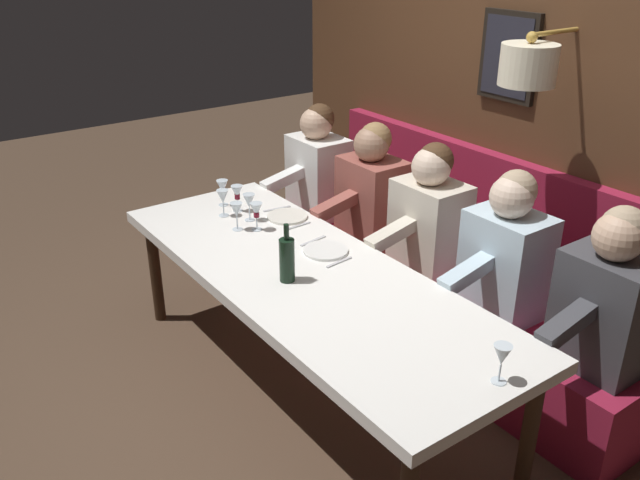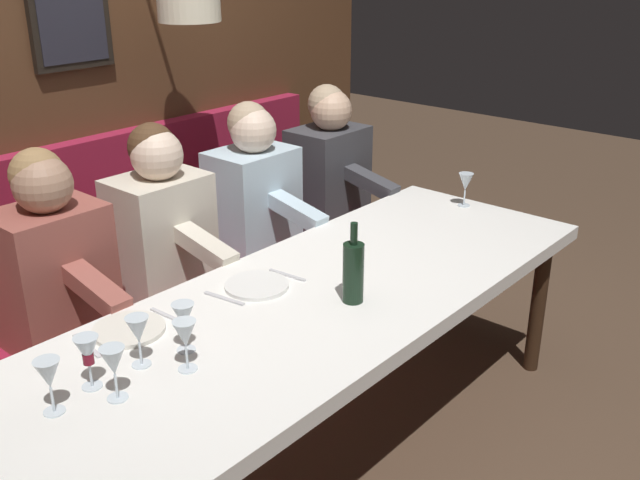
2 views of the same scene
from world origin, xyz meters
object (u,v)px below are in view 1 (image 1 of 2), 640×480
Objects in this scene: wine_glass_1 at (222,188)px; wine_glass_5 at (249,202)px; diner_middle at (429,215)px; wine_glass_6 at (256,211)px; wine_glass_2 at (223,197)px; diner_far at (371,189)px; diner_farthest at (317,165)px; wine_glass_4 at (502,356)px; wine_glass_0 at (237,211)px; diner_near at (506,250)px; wine_bottle at (287,259)px; diner_nearest at (607,296)px; dining_table at (306,282)px; wine_glass_3 at (237,193)px.

wine_glass_5 is (0.01, -0.30, 0.00)m from wine_glass_1.
diner_middle is 0.99m from wine_glass_6.
wine_glass_2 and wine_glass_5 have the same top height.
diner_far is 0.59m from diner_farthest.
wine_glass_0 is at bearing 93.53° from wine_glass_4.
wine_glass_0 is 1.00× the size of wine_glass_1.
diner_near is at bearing -52.25° from wine_glass_0.
wine_glass_1 is 1.00× the size of wine_glass_5.
wine_bottle is (-0.21, 1.14, -0.00)m from wine_glass_4.
wine_bottle is (-0.13, -0.90, -0.00)m from wine_glass_2.
diner_nearest is at bearing -90.00° from diner_far.
wine_glass_6 reaches higher than dining_table.
diner_farthest is 4.82× the size of wine_glass_1.
diner_farthest is at bearing 27.75° from wine_glass_5.
dining_table is 3.21× the size of diner_nearest.
wine_glass_1 is at bearing 62.69° from wine_glass_2.
wine_glass_2 is (0.01, 0.87, 0.18)m from dining_table.
diner_middle reaches higher than wine_glass_6.
wine_glass_2 is at bearing 100.81° from wine_glass_6.
diner_nearest is at bearing 5.11° from wine_glass_4.
diner_near reaches higher than wine_glass_1.
wine_glass_4 is (0.11, -1.82, 0.00)m from wine_glass_0.
dining_table is 0.67m from wine_glass_0.
wine_glass_0 is at bearing -98.38° from wine_glass_2.
dining_table is 15.48× the size of wine_glass_4.
diner_middle is at bearing 56.50° from wine_glass_4.
diner_farthest reaches higher than wine_glass_0.
wine_glass_2 and wine_glass_3 have the same top height.
diner_near is 1.66m from diner_farthest.
wine_glass_0 is (-0.91, 0.61, 0.04)m from diner_middle.
diner_far is (0.00, 1.65, 0.00)m from diner_nearest.
diner_near is 4.82× the size of wine_glass_6.
wine_glass_5 is at bearing 75.78° from wine_glass_6.
diner_middle is at bearing 90.00° from diner_near.
wine_glass_4 is (0.08, -2.04, 0.00)m from wine_glass_2.
wine_glass_1 is at bearing 149.32° from diner_far.
wine_glass_0 is at bearing 145.97° from diner_middle.
wine_glass_1 is at bearing -172.04° from diner_farthest.
wine_glass_1 and wine_glass_3 have the same top height.
wine_glass_4 is (0.08, -1.17, 0.18)m from dining_table.
diner_near and diner_middle have the same top height.
diner_middle is 4.82× the size of wine_glass_6.
diner_nearest is 1.00× the size of diner_middle.
wine_glass_1 is at bearing 92.80° from wine_glass_5.
dining_table is 0.91m from wine_glass_3.
diner_near is 4.82× the size of wine_glass_4.
wine_glass_2 is at bearing 81.59° from wine_bottle.
diner_far is at bearing -6.10° from wine_glass_0.
wine_glass_4 is at bearing -89.26° from wine_glass_6.
wine_glass_0 is 0.23m from wine_glass_2.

